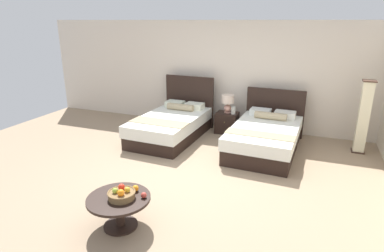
% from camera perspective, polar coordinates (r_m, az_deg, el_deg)
% --- Properties ---
extents(ground_plane, '(10.19, 9.59, 0.02)m').
position_cam_1_polar(ground_plane, '(5.50, -1.04, -9.12)').
color(ground_plane, gray).
extents(wall_back, '(10.19, 0.12, 2.53)m').
position_cam_1_polar(wall_back, '(7.84, 7.28, 8.91)').
color(wall_back, beige).
rests_on(wall_back, ground).
extents(bed_near_window, '(1.31, 2.19, 1.24)m').
position_cam_1_polar(bed_near_window, '(7.21, -3.56, 0.27)').
color(bed_near_window, black).
rests_on(bed_near_window, ground).
extents(bed_near_corner, '(1.34, 2.17, 1.08)m').
position_cam_1_polar(bed_near_corner, '(6.65, 12.90, -1.77)').
color(bed_near_corner, black).
rests_on(bed_near_corner, ground).
extents(nightstand, '(0.50, 0.43, 0.48)m').
position_cam_1_polar(nightstand, '(7.56, 6.21, 0.60)').
color(nightstand, black).
rests_on(nightstand, ground).
extents(table_lamp, '(0.29, 0.29, 0.42)m').
position_cam_1_polar(table_lamp, '(7.44, 6.38, 4.34)').
color(table_lamp, '#D59C8A').
rests_on(table_lamp, nightstand).
extents(vase, '(0.11, 0.11, 0.18)m').
position_cam_1_polar(vase, '(7.40, 7.34, 2.80)').
color(vase, silver).
rests_on(vase, nightstand).
extents(coffee_table, '(0.80, 0.80, 0.42)m').
position_cam_1_polar(coffee_table, '(4.25, -12.81, -13.50)').
color(coffee_table, black).
rests_on(coffee_table, ground).
extents(fruit_bowl, '(0.35, 0.35, 0.16)m').
position_cam_1_polar(fruit_bowl, '(4.15, -12.41, -11.70)').
color(fruit_bowl, olive).
rests_on(fruit_bowl, coffee_table).
extents(loose_apple, '(0.07, 0.07, 0.07)m').
position_cam_1_polar(loose_apple, '(4.12, -8.56, -12.05)').
color(loose_apple, '#B43C31').
rests_on(loose_apple, coffee_table).
extents(loose_orange, '(0.08, 0.08, 0.08)m').
position_cam_1_polar(loose_orange, '(4.27, -10.01, -10.85)').
color(loose_orange, orange).
rests_on(loose_orange, coffee_table).
extents(floor_lamp_corner, '(0.24, 0.24, 1.45)m').
position_cam_1_polar(floor_lamp_corner, '(7.08, 28.15, 1.36)').
color(floor_lamp_corner, '#452F24').
rests_on(floor_lamp_corner, ground).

